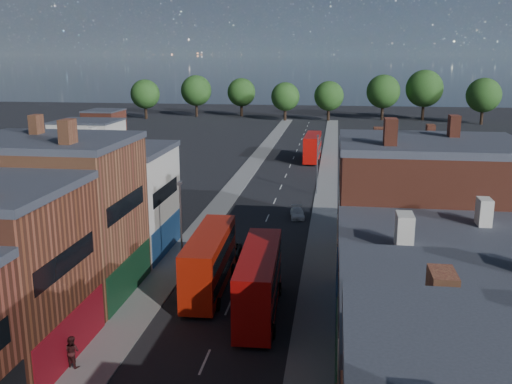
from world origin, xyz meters
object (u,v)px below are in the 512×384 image
(bus_1, at_px, (259,281))
(car_2, at_px, (229,252))
(bus_0, at_px, (209,260))
(car_3, at_px, (297,213))
(ped_1, at_px, (72,351))
(bus_2, at_px, (312,147))

(bus_1, height_order, car_2, bus_1)
(bus_0, bearing_deg, bus_1, -40.73)
(car_3, relative_size, ped_1, 1.93)
(bus_2, height_order, ped_1, bus_2)
(bus_0, distance_m, car_2, 7.99)
(car_2, distance_m, ped_1, 21.03)
(bus_0, xyz_separation_m, car_3, (5.44, 22.03, -2.02))
(car_2, distance_m, car_3, 15.25)
(bus_0, distance_m, bus_1, 5.75)
(bus_2, relative_size, ped_1, 5.59)
(car_2, relative_size, car_3, 1.12)
(bus_0, relative_size, ped_1, 5.65)
(bus_2, bearing_deg, car_3, -88.78)
(ped_1, bearing_deg, car_3, -90.39)
(bus_1, distance_m, car_3, 25.75)
(bus_0, xyz_separation_m, ped_1, (-5.65, -12.48, -1.47))
(car_2, bearing_deg, ped_1, -107.34)
(bus_0, distance_m, ped_1, 13.78)
(bus_2, distance_m, ped_1, 71.93)
(bus_2, bearing_deg, bus_0, -94.03)
(car_3, bearing_deg, ped_1, -115.13)
(bus_1, relative_size, car_2, 2.63)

